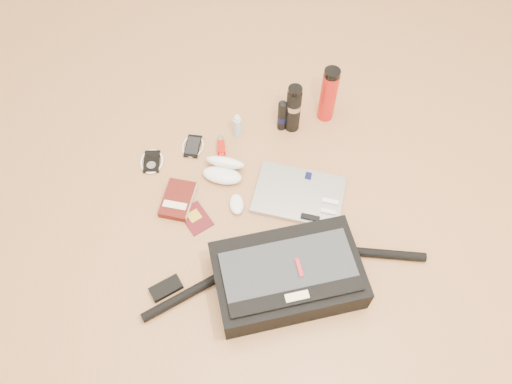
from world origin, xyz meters
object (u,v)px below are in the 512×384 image
book (178,200)px  thermos_red (328,95)px  laptop (299,195)px  messenger_bag (287,276)px  thermos_black (293,108)px

book → thermos_red: 0.77m
laptop → book: laptop is taller
laptop → book: 0.48m
messenger_bag → book: (-0.35, 0.41, -0.05)m
thermos_black → laptop: bearing=-98.2°
laptop → thermos_red: (0.21, 0.39, 0.12)m
laptop → thermos_red: thermos_red is taller
thermos_red → laptop: bearing=-118.4°
book → thermos_red: (0.69, 0.32, 0.12)m
thermos_red → thermos_black: bearing=-167.5°
book → thermos_black: thermos_black is taller
thermos_black → thermos_red: (0.16, 0.04, 0.01)m
messenger_bag → thermos_black: (0.18, 0.70, 0.06)m
messenger_bag → laptop: messenger_bag is taller
book → messenger_bag: bearing=-27.4°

